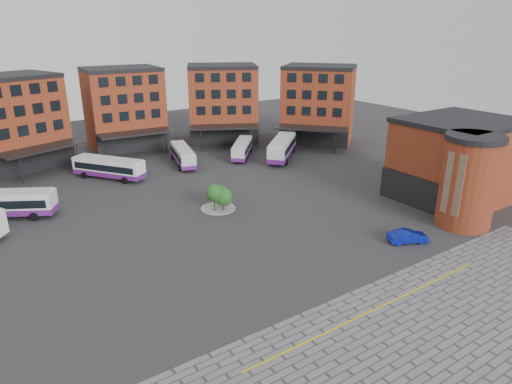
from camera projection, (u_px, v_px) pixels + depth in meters
ground at (259, 249)px, 46.99m from camera, size 160.00×160.00×0.00m
paving_zone at (466, 366)px, 30.93m from camera, size 50.00×22.00×0.02m
yellow_line at (376, 309)px, 37.15m from camera, size 26.00×0.15×0.02m
main_building at (97, 123)px, 71.72m from camera, size 94.14×42.48×14.60m
east_building at (459, 163)px, 57.85m from camera, size 17.40×15.40×10.60m
tree_island at (220, 196)px, 56.40m from camera, size 4.40×4.40×3.56m
bus_b at (4, 204)px, 54.23m from camera, size 11.43×8.14×3.28m
bus_c at (109, 168)px, 68.01m from camera, size 8.68×10.69×3.18m
bus_d at (183, 155)px, 75.02m from camera, size 4.88×10.61×2.91m
bus_e at (242, 148)px, 79.26m from camera, size 8.21×9.01×2.80m
bus_f at (282, 147)px, 78.46m from camera, size 11.19×10.68×3.55m
blue_car at (408, 236)px, 48.29m from camera, size 4.46×3.17×1.40m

